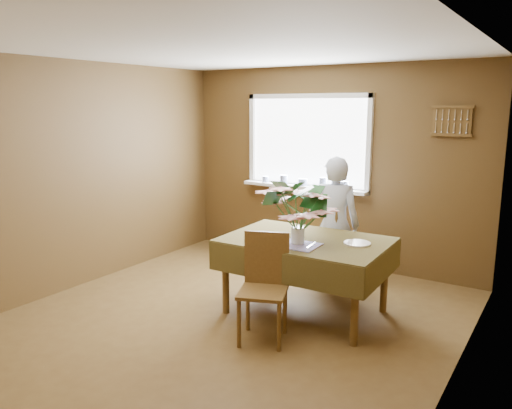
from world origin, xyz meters
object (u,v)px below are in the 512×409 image
Objects in this scene: dining_table at (306,248)px; seated_woman at (334,225)px; chair_far at (330,244)px; chair_near at (265,281)px; flower_bouquet at (298,206)px.

seated_woman reaches higher than dining_table.
chair_far is 0.97× the size of chair_near.
flower_bouquet is (0.07, 0.46, 0.60)m from chair_near.
seated_woman is 2.33× the size of flower_bouquet.
seated_woman is 0.98m from flower_bouquet.
chair_near is 0.76m from flower_bouquet.
chair_near is at bearing -96.90° from dining_table.
seated_woman is at bearing 152.99° from chair_far.
seated_woman is (0.09, -0.10, 0.25)m from chair_far.
dining_table is at bearing 93.60° from flower_bouquet.
dining_table is 0.68m from chair_near.
flower_bouquet reaches higher than chair_near.
dining_table is 1.69× the size of chair_near.
chair_near reaches higher than dining_table.
chair_near is 0.62× the size of seated_woman.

